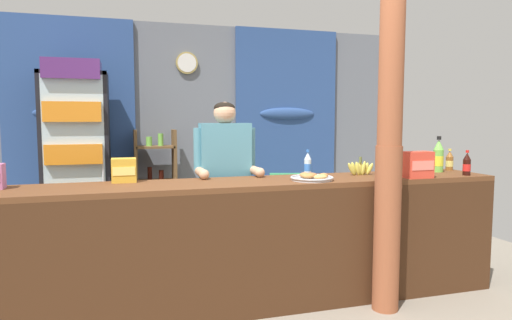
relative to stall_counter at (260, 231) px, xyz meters
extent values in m
plane|color=gray|center=(-0.08, 0.79, -0.61)|extent=(6.95, 6.95, 0.00)
cube|color=slate|center=(-0.08, 2.44, 0.69)|extent=(5.23, 0.12, 2.60)
cube|color=#2D4C89|center=(-1.55, 2.35, 1.01)|extent=(1.43, 0.04, 1.97)
ellipsoid|color=#2D4C89|center=(-1.55, 2.33, 0.91)|extent=(0.79, 0.10, 0.16)
cube|color=#2D4C89|center=(1.08, 2.35, 1.01)|extent=(1.36, 0.04, 1.97)
ellipsoid|color=#2D4C89|center=(1.08, 2.33, 0.91)|extent=(0.75, 0.10, 0.16)
cylinder|color=tan|center=(-0.21, 2.36, 1.52)|extent=(0.26, 0.03, 0.26)
cylinder|color=white|center=(-0.21, 2.35, 1.52)|extent=(0.22, 0.01, 0.22)
cube|color=beige|center=(0.65, 2.36, 0.92)|extent=(0.24, 0.02, 0.18)
cube|color=brown|center=(0.00, 0.13, 0.35)|extent=(4.02, 0.58, 0.04)
cube|color=#432715|center=(0.00, -0.14, -0.14)|extent=(4.02, 0.04, 0.94)
cube|color=#432715|center=(1.97, 0.13, -0.14)|extent=(0.08, 0.52, 0.94)
cylinder|color=#995133|center=(0.92, -0.27, 0.02)|extent=(0.20, 0.20, 1.26)
cylinder|color=#995133|center=(0.92, -0.27, 1.27)|extent=(0.18, 0.18, 1.26)
ellipsoid|color=#995133|center=(1.01, -0.27, 0.33)|extent=(0.06, 0.05, 0.08)
cube|color=black|center=(-1.45, 2.20, 0.36)|extent=(0.66, 0.04, 1.94)
cube|color=black|center=(-1.76, 1.93, 0.36)|extent=(0.04, 0.59, 1.94)
cube|color=black|center=(-1.14, 1.93, 0.36)|extent=(0.04, 0.59, 1.94)
cube|color=black|center=(-1.45, 1.93, 1.31)|extent=(0.66, 0.59, 0.04)
cube|color=black|center=(-1.45, 1.93, -0.57)|extent=(0.66, 0.59, 0.08)
cube|color=silver|center=(-1.45, 1.65, 0.41)|extent=(0.60, 0.02, 1.78)
cylinder|color=#B7B7BC|center=(-1.18, 1.61, 0.36)|extent=(0.02, 0.02, 0.40)
cube|color=silver|center=(-1.45, 1.93, -0.04)|extent=(0.58, 0.51, 0.02)
cube|color=orange|center=(-1.45, 1.81, 0.07)|extent=(0.54, 0.47, 0.20)
cube|color=silver|center=(-1.45, 1.93, 0.38)|extent=(0.58, 0.51, 0.02)
cube|color=orange|center=(-1.45, 1.81, 0.49)|extent=(0.54, 0.47, 0.20)
cube|color=silver|center=(-1.45, 1.93, 0.81)|extent=(0.58, 0.51, 0.02)
cube|color=orange|center=(-1.45, 1.81, 0.92)|extent=(0.54, 0.47, 0.20)
cube|color=silver|center=(-1.45, 1.93, 1.23)|extent=(0.58, 0.51, 0.02)
cube|color=#56286B|center=(-1.45, 1.81, 1.34)|extent=(0.54, 0.47, 0.20)
cube|color=brown|center=(-0.84, 2.14, 0.05)|extent=(0.04, 0.28, 1.33)
cube|color=brown|center=(-0.40, 2.14, 0.05)|extent=(0.04, 0.28, 1.33)
cube|color=brown|center=(-0.62, 2.14, 0.52)|extent=(0.44, 0.28, 0.02)
cylinder|color=#75C64C|center=(-0.69, 2.14, 0.59)|extent=(0.07, 0.07, 0.11)
cylinder|color=#75C64C|center=(-0.56, 2.14, 0.60)|extent=(0.06, 0.06, 0.14)
cube|color=brown|center=(-0.62, 2.14, 0.12)|extent=(0.44, 0.28, 0.02)
cylinder|color=black|center=(-0.69, 2.14, 0.21)|extent=(0.05, 0.05, 0.16)
cylinder|color=black|center=(-0.56, 2.14, 0.19)|extent=(0.06, 0.06, 0.12)
cube|color=brown|center=(-0.62, 2.14, -0.28)|extent=(0.44, 0.28, 0.02)
cylinder|color=orange|center=(-0.69, 2.14, -0.19)|extent=(0.06, 0.06, 0.14)
cylinder|color=orange|center=(-0.56, 2.14, -0.21)|extent=(0.06, 0.06, 0.12)
cube|color=#4CC675|center=(0.82, 1.61, -0.17)|extent=(0.55, 0.55, 0.04)
cube|color=#4CC675|center=(0.76, 1.42, 0.05)|extent=(0.41, 0.16, 0.40)
cylinder|color=#4CC675|center=(1.06, 1.74, -0.39)|extent=(0.04, 0.04, 0.44)
cylinder|color=#4CC675|center=(0.70, 1.85, -0.39)|extent=(0.04, 0.04, 0.44)
cylinder|color=#4CC675|center=(0.95, 1.37, -0.39)|extent=(0.04, 0.04, 0.44)
cylinder|color=#4CC675|center=(0.58, 1.49, -0.39)|extent=(0.04, 0.04, 0.44)
cube|color=#4CC675|center=(1.01, 1.55, -0.05)|extent=(0.16, 0.39, 0.03)
cube|color=#4CC675|center=(0.63, 1.67, -0.05)|extent=(0.16, 0.39, 0.03)
cylinder|color=#28282D|center=(-0.23, 0.58, -0.18)|extent=(0.11, 0.11, 0.86)
cylinder|color=#28282D|center=(-0.05, 0.58, -0.18)|extent=(0.11, 0.11, 0.86)
cube|color=teal|center=(-0.14, 0.58, 0.53)|extent=(0.43, 0.20, 0.56)
sphere|color=tan|center=(-0.14, 0.58, 0.90)|extent=(0.19, 0.19, 0.19)
ellipsoid|color=black|center=(-0.14, 0.59, 0.94)|extent=(0.18, 0.18, 0.10)
cylinder|color=teal|center=(-0.37, 0.58, 0.59)|extent=(0.08, 0.08, 0.36)
cylinder|color=tan|center=(-0.37, 0.43, 0.41)|extent=(0.07, 0.26, 0.07)
sphere|color=tan|center=(-0.37, 0.30, 0.41)|extent=(0.08, 0.08, 0.08)
cylinder|color=teal|center=(0.09, 0.58, 0.59)|extent=(0.08, 0.08, 0.36)
cylinder|color=tan|center=(0.09, 0.43, 0.41)|extent=(0.07, 0.26, 0.07)
sphere|color=tan|center=(0.09, 0.30, 0.41)|extent=(0.08, 0.08, 0.08)
cylinder|color=#75C64C|center=(1.74, 0.21, 0.47)|extent=(0.09, 0.09, 0.20)
cone|color=#75C64C|center=(1.74, 0.21, 0.61)|extent=(0.09, 0.09, 0.09)
cylinder|color=black|center=(1.74, 0.21, 0.68)|extent=(0.04, 0.04, 0.03)
cylinder|color=yellow|center=(1.74, 0.21, 0.47)|extent=(0.09, 0.09, 0.09)
cylinder|color=silver|center=(0.52, 0.33, 0.44)|extent=(0.06, 0.06, 0.13)
cone|color=silver|center=(0.52, 0.33, 0.53)|extent=(0.06, 0.06, 0.06)
cylinder|color=blue|center=(0.52, 0.33, 0.58)|extent=(0.03, 0.03, 0.02)
cylinder|color=blue|center=(0.52, 0.33, 0.44)|extent=(0.06, 0.06, 0.06)
cylinder|color=black|center=(1.81, -0.06, 0.44)|extent=(0.06, 0.06, 0.13)
cone|color=black|center=(1.81, -0.06, 0.53)|extent=(0.06, 0.06, 0.06)
cylinder|color=red|center=(1.81, -0.06, 0.57)|extent=(0.03, 0.03, 0.02)
cylinder|color=red|center=(1.81, -0.06, 0.44)|extent=(0.06, 0.06, 0.06)
cylinder|color=brown|center=(1.94, 0.30, 0.43)|extent=(0.07, 0.07, 0.12)
cone|color=brown|center=(1.94, 0.30, 0.52)|extent=(0.07, 0.07, 0.06)
cylinder|color=#E5CC4C|center=(1.94, 0.30, 0.56)|extent=(0.03, 0.03, 0.02)
cylinder|color=#E5D166|center=(1.94, 0.30, 0.43)|extent=(0.07, 0.07, 0.06)
cube|color=gold|center=(-0.98, 0.34, 0.46)|extent=(0.18, 0.15, 0.18)
cube|color=#FFE26D|center=(-0.98, 0.26, 0.46)|extent=(0.16, 0.00, 0.06)
cube|color=#E5422D|center=(1.31, -0.09, 0.48)|extent=(0.22, 0.13, 0.21)
cube|color=#FF826D|center=(1.31, -0.15, 0.48)|extent=(0.20, 0.00, 0.08)
cylinder|color=#BCBCC1|center=(0.43, 0.02, 0.38)|extent=(0.32, 0.32, 0.02)
torus|color=#BCBCC1|center=(0.43, 0.02, 0.39)|extent=(0.34, 0.34, 0.02)
ellipsoid|color=#B2753D|center=(0.52, 0.01, 0.40)|extent=(0.07, 0.07, 0.04)
ellipsoid|color=#A36638|center=(0.45, 0.08, 0.40)|extent=(0.09, 0.09, 0.04)
ellipsoid|color=#B2753D|center=(0.38, 0.07, 0.41)|extent=(0.08, 0.08, 0.04)
ellipsoid|color=#B2753D|center=(0.39, 0.00, 0.41)|extent=(0.10, 0.07, 0.04)
ellipsoid|color=tan|center=(0.46, -0.07, 0.40)|extent=(0.10, 0.08, 0.04)
ellipsoid|color=#CCC14C|center=(0.87, 0.21, 0.42)|extent=(0.09, 0.03, 0.12)
ellipsoid|color=#CCC14C|center=(0.90, 0.22, 0.42)|extent=(0.07, 0.04, 0.13)
ellipsoid|color=#CCC14C|center=(0.93, 0.21, 0.42)|extent=(0.06, 0.04, 0.13)
ellipsoid|color=#CCC14C|center=(0.96, 0.22, 0.42)|extent=(0.05, 0.04, 0.13)
ellipsoid|color=#CCC14C|center=(0.99, 0.21, 0.43)|extent=(0.06, 0.04, 0.13)
ellipsoid|color=#CCC14C|center=(1.02, 0.23, 0.42)|extent=(0.08, 0.03, 0.12)
ellipsoid|color=#CCC14C|center=(1.05, 0.21, 0.42)|extent=(0.08, 0.04, 0.12)
cylinder|color=olive|center=(0.96, 0.22, 0.50)|extent=(0.02, 0.02, 0.05)
camera|label=1|loc=(-0.97, -3.17, 0.85)|focal=31.44mm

